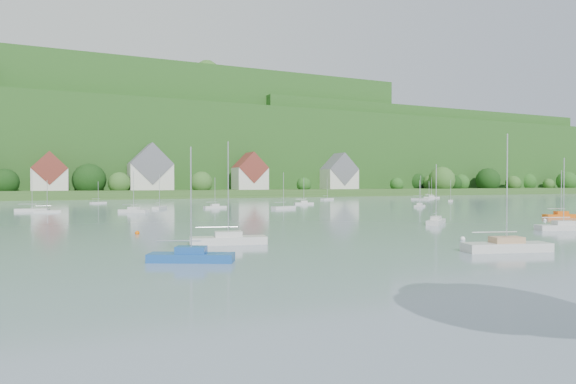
{
  "coord_description": "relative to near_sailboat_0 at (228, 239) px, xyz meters",
  "views": [
    {
      "loc": [
        -26.1,
        -9.36,
        5.64
      ],
      "look_at": [
        12.1,
        75.0,
        4.0
      ],
      "focal_mm": 31.2,
      "sensor_mm": 36.0,
      "label": 1
    }
  ],
  "objects": [
    {
      "name": "far_shore_strip",
      "position": [
        12.13,
        165.15,
        1.02
      ],
      "size": [
        600.0,
        60.0,
        3.0
      ],
      "primitive_type": "cube",
      "color": "#2B4D1D",
      "rests_on": "ground"
    },
    {
      "name": "village_building_4",
      "position": [
        102.13,
        155.15,
        9.11
      ],
      "size": [
        15.0,
        10.4,
        16.5
      ],
      "color": "silver",
      "rests_on": "far_shore_strip"
    },
    {
      "name": "mooring_buoy_4",
      "position": [
        52.04,
        8.06,
        -0.48
      ],
      "size": [
        0.42,
        0.42,
        0.42
      ],
      "primitive_type": "sphere",
      "color": "white",
      "rests_on": "ground"
    },
    {
      "name": "far_sailboat_cluster",
      "position": [
        11.99,
        83.32,
        -0.11
      ],
      "size": [
        196.12,
        66.55,
        8.71
      ],
      "color": "silver",
      "rests_on": "ground"
    },
    {
      "name": "near_sailboat_2",
      "position": [
        19.45,
        -14.18,
        0.01
      ],
      "size": [
        7.47,
        3.9,
        9.71
      ],
      "rotation": [
        0.0,
        0.0,
        -0.28
      ],
      "color": "silver",
      "rests_on": "ground"
    },
    {
      "name": "mooring_buoy_1",
      "position": [
        22.03,
        -6.53,
        -0.48
      ],
      "size": [
        0.5,
        0.5,
        0.5
      ],
      "primitive_type": "sphere",
      "color": "white",
      "rests_on": "ground"
    },
    {
      "name": "village_building_1",
      "position": [
        -17.87,
        154.15,
        8.27
      ],
      "size": [
        12.0,
        9.36,
        14.0
      ],
      "color": "silver",
      "rests_on": "far_shore_strip"
    },
    {
      "name": "near_sailboat_0",
      "position": [
        0.0,
        0.0,
        0.0
      ],
      "size": [
        7.28,
        3.37,
        9.48
      ],
      "rotation": [
        0.0,
        0.0,
        -0.21
      ],
      "color": "silver",
      "rests_on": "ground"
    },
    {
      "name": "village_building_3",
      "position": [
        57.13,
        151.15,
        8.95
      ],
      "size": [
        13.0,
        10.4,
        15.5
      ],
      "color": "silver",
      "rests_on": "far_shore_strip"
    },
    {
      "name": "forested_ridge",
      "position": [
        12.53,
        233.72,
        22.41
      ],
      "size": [
        620.0,
        181.22,
        69.89
      ],
      "color": "#1B4516",
      "rests_on": "ground"
    },
    {
      "name": "mooring_buoy_3",
      "position": [
        -6.44,
        12.7,
        -0.48
      ],
      "size": [
        0.5,
        0.5,
        0.5
      ],
      "primitive_type": "sphere",
      "color": "#F85F00",
      "rests_on": "ground"
    },
    {
      "name": "village_building_2",
      "position": [
        17.13,
        153.15,
        9.79
      ],
      "size": [
        16.0,
        11.44,
        18.0
      ],
      "color": "silver",
      "rests_on": "far_shore_strip"
    },
    {
      "name": "near_sailboat_3",
      "position": [
        33.08,
        10.11,
        -0.04
      ],
      "size": [
        5.77,
        5.25,
        8.24
      ],
      "rotation": [
        0.0,
        0.0,
        0.7
      ],
      "color": "silver",
      "rests_on": "ground"
    },
    {
      "name": "near_sailboat_4",
      "position": [
        40.81,
        -3.37,
        -0.02
      ],
      "size": [
        6.66,
        3.84,
        8.67
      ],
      "rotation": [
        0.0,
        0.0,
        -0.34
      ],
      "color": "silver",
      "rests_on": "ground"
    },
    {
      "name": "mooring_buoy_0",
      "position": [
        1.8,
        -1.15,
        -0.48
      ],
      "size": [
        0.45,
        0.45,
        0.45
      ],
      "primitive_type": "sphere",
      "color": "#F85F00",
      "rests_on": "ground"
    },
    {
      "name": "near_sailboat_5",
      "position": [
        60.23,
        11.57,
        -0.05
      ],
      "size": [
        5.92,
        3.21,
        7.7
      ],
      "rotation": [
        0.0,
        0.0,
        -0.3
      ],
      "color": "#D5590F",
      "rests_on": "ground"
    },
    {
      "name": "near_sailboat_1",
      "position": [
        -5.56,
        -8.81,
        -0.04
      ],
      "size": [
        6.22,
        4.26,
        8.24
      ],
      "rotation": [
        0.0,
        0.0,
        -0.46
      ],
      "color": "#194A95",
      "rests_on": "ground"
    }
  ]
}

